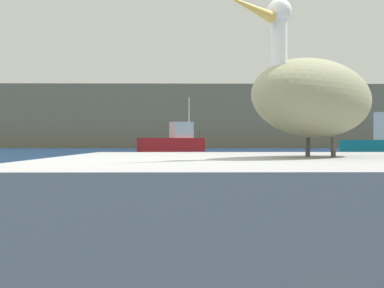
# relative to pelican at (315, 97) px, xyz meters

# --- Properties ---
(hillside_backdrop) EXTENTS (140.00, 13.32, 9.42)m
(hillside_backdrop) POSITION_rel_pelican_xyz_m (-1.42, 66.40, 3.57)
(hillside_backdrop) COLOR #7F755B
(hillside_backdrop) RESTS_ON ground
(pier_dock) EXTENTS (3.27, 2.68, 0.76)m
(pier_dock) POSITION_rel_pelican_xyz_m (0.01, 0.01, -0.76)
(pier_dock) COLOR gray
(pier_dock) RESTS_ON ground
(pelican) EXTENTS (1.24, 1.16, 0.91)m
(pelican) POSITION_rel_pelican_xyz_m (0.00, 0.00, 0.00)
(pelican) COLOR gray
(pelican) RESTS_ON pier_dock
(fishing_boat_teal) EXTENTS (4.75, 3.12, 4.98)m
(fishing_boat_teal) POSITION_rel_pelican_xyz_m (10.51, 21.73, -0.28)
(fishing_boat_teal) COLOR teal
(fishing_boat_teal) RESTS_ON ground
(fishing_boat_red) EXTENTS (6.08, 4.23, 4.94)m
(fishing_boat_red) POSITION_rel_pelican_xyz_m (-2.01, 35.45, -0.24)
(fishing_boat_red) COLOR red
(fishing_boat_red) RESTS_ON ground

